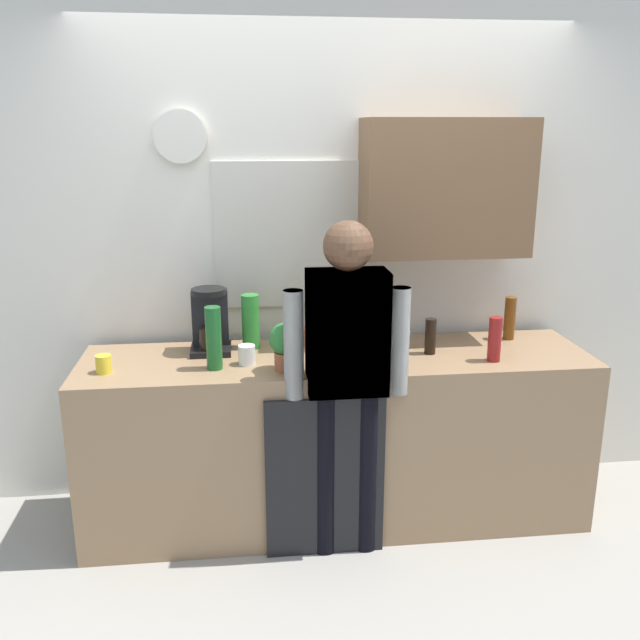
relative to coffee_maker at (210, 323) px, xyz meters
name	(u,v)px	position (x,y,z in m)	size (l,w,h in m)	color
ground_plane	(345,547)	(0.63, -0.46, -1.03)	(8.00, 8.00, 0.00)	#9E998E
kitchen_counter	(337,438)	(0.63, -0.16, -0.59)	(2.52, 0.64, 0.89)	#937251
dishwasher_panel	(325,478)	(0.52, -0.49, -0.63)	(0.56, 0.02, 0.80)	black
back_wall_assembly	(342,248)	(0.70, 0.24, 0.32)	(4.12, 0.42, 2.60)	silver
coffee_maker	(210,323)	(0.00, 0.00, 0.00)	(0.20, 0.20, 0.33)	black
bottle_dark_sauce	(430,336)	(1.09, -0.17, -0.06)	(0.06, 0.06, 0.18)	black
bottle_red_vinegar	(495,339)	(1.37, -0.32, -0.04)	(0.06, 0.06, 0.22)	maroon
bottle_amber_beer	(510,318)	(1.58, 0.02, -0.03)	(0.06, 0.06, 0.23)	brown
bottle_olive_oil	(400,325)	(0.96, -0.08, -0.02)	(0.06, 0.06, 0.25)	olive
bottle_clear_soda	(251,321)	(0.20, 0.03, -0.01)	(0.09, 0.09, 0.28)	#2D8C33
bottle_green_wine	(214,338)	(0.03, -0.27, 0.00)	(0.07, 0.07, 0.30)	#195923
cup_terracotta_mug	(304,336)	(0.48, 0.05, -0.10)	(0.08, 0.08, 0.09)	#B26647
cup_white_mug	(247,355)	(0.18, -0.23, -0.10)	(0.08, 0.08, 0.10)	white
cup_yellow_cup	(104,364)	(-0.48, -0.27, -0.10)	(0.07, 0.07, 0.09)	yellow
potted_plant	(285,344)	(0.35, -0.33, -0.01)	(0.15, 0.15, 0.23)	#9E5638
dish_soap	(365,343)	(0.76, -0.20, -0.07)	(0.06, 0.06, 0.18)	blue
storage_canister	(344,335)	(0.67, -0.08, -0.06)	(0.14, 0.14, 0.17)	silver
person_at_sink	(347,365)	(0.63, -0.46, -0.09)	(0.57, 0.22, 1.60)	brown
person_guest	(347,365)	(0.63, -0.46, -0.09)	(0.57, 0.22, 1.60)	black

